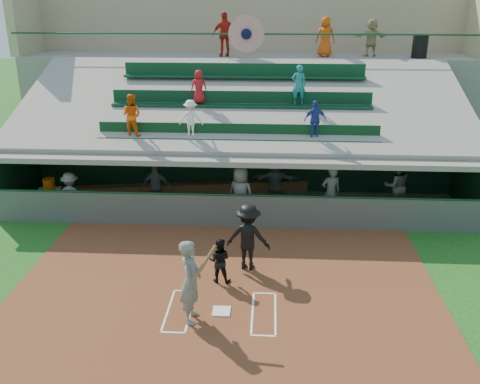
# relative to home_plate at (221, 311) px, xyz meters

# --- Properties ---
(ground) EXTENTS (100.00, 100.00, 0.00)m
(ground) POSITION_rel_home_plate_xyz_m (0.00, 0.00, -0.04)
(ground) COLOR #1A5417
(ground) RESTS_ON ground
(dirt_slab) EXTENTS (11.00, 9.00, 0.02)m
(dirt_slab) POSITION_rel_home_plate_xyz_m (0.00, 0.50, -0.03)
(dirt_slab) COLOR brown
(dirt_slab) RESTS_ON ground
(home_plate) EXTENTS (0.43, 0.43, 0.03)m
(home_plate) POSITION_rel_home_plate_xyz_m (0.00, 0.00, 0.00)
(home_plate) COLOR white
(home_plate) RESTS_ON dirt_slab
(batters_box_chalk) EXTENTS (2.65, 1.85, 0.01)m
(batters_box_chalk) POSITION_rel_home_plate_xyz_m (0.00, 0.00, -0.01)
(batters_box_chalk) COLOR white
(batters_box_chalk) RESTS_ON dirt_slab
(dugout_floor) EXTENTS (16.00, 3.50, 0.04)m
(dugout_floor) POSITION_rel_home_plate_xyz_m (0.00, 6.75, -0.02)
(dugout_floor) COLOR gray
(dugout_floor) RESTS_ON ground
(concourse_slab) EXTENTS (20.00, 3.00, 4.60)m
(concourse_slab) POSITION_rel_home_plate_xyz_m (0.00, 13.50, 2.26)
(concourse_slab) COLOR gray
(concourse_slab) RESTS_ON ground
(grandstand) EXTENTS (20.40, 10.40, 7.80)m
(grandstand) POSITION_rel_home_plate_xyz_m (-0.01, 10.51, 2.23)
(grandstand) COLOR #515651
(grandstand) RESTS_ON ground
(batter_at_plate) EXTENTS (0.88, 0.80, 2.04)m
(batter_at_plate) POSITION_rel_home_plate_xyz_m (-0.66, -0.35, 1.01)
(batter_at_plate) COLOR #60635E
(batter_at_plate) RESTS_ON dirt_slab
(catcher) EXTENTS (0.63, 0.51, 1.24)m
(catcher) POSITION_rel_home_plate_xyz_m (-0.18, 1.45, 0.60)
(catcher) COLOR black
(catcher) RESTS_ON dirt_slab
(home_umpire) EXTENTS (1.32, 0.90, 1.89)m
(home_umpire) POSITION_rel_home_plate_xyz_m (0.54, 2.25, 0.93)
(home_umpire) COLOR black
(home_umpire) RESTS_ON dirt_slab
(dugout_bench) EXTENTS (14.02, 2.78, 0.42)m
(dugout_bench) POSITION_rel_home_plate_xyz_m (-0.25, 8.12, 0.22)
(dugout_bench) COLOR brown
(dugout_bench) RESTS_ON dugout_floor
(white_table) EXTENTS (0.89, 0.74, 0.68)m
(white_table) POSITION_rel_home_plate_xyz_m (-6.68, 6.24, 0.34)
(white_table) COLOR white
(white_table) RESTS_ON dugout_floor
(water_cooler) EXTENTS (0.41, 0.41, 0.41)m
(water_cooler) POSITION_rel_home_plate_xyz_m (-6.64, 6.19, 0.89)
(water_cooler) COLOR #DE5E0D
(water_cooler) RESTS_ON white_table
(dugout_player_a) EXTENTS (1.04, 0.62, 1.58)m
(dugout_player_a) POSITION_rel_home_plate_xyz_m (-5.59, 5.44, 0.79)
(dugout_player_a) COLOR #585A55
(dugout_player_a) RESTS_ON dugout_floor
(dugout_player_b) EXTENTS (0.98, 0.41, 1.66)m
(dugout_player_b) POSITION_rel_home_plate_xyz_m (-2.86, 6.35, 0.83)
(dugout_player_b) COLOR #50524E
(dugout_player_b) RESTS_ON dugout_floor
(dugout_player_c) EXTENTS (1.09, 0.93, 1.90)m
(dugout_player_c) POSITION_rel_home_plate_xyz_m (0.15, 5.45, 0.95)
(dugout_player_c) COLOR #565854
(dugout_player_c) RESTS_ON dugout_floor
(dugout_player_d) EXTENTS (1.64, 0.56, 1.76)m
(dugout_player_d) POSITION_rel_home_plate_xyz_m (1.30, 7.04, 0.89)
(dugout_player_d) COLOR #555853
(dugout_player_d) RESTS_ON dugout_floor
(dugout_player_e) EXTENTS (0.74, 0.57, 1.81)m
(dugout_player_e) POSITION_rel_home_plate_xyz_m (3.15, 5.89, 0.91)
(dugout_player_e) COLOR #60635D
(dugout_player_e) RESTS_ON dugout_floor
(dugout_player_f) EXTENTS (0.97, 0.79, 1.85)m
(dugout_player_f) POSITION_rel_home_plate_xyz_m (5.47, 6.64, 0.93)
(dugout_player_f) COLOR #575A55
(dugout_player_f) RESTS_ON dugout_floor
(trash_bin) EXTENTS (0.64, 0.64, 0.95)m
(trash_bin) POSITION_rel_home_plate_xyz_m (7.32, 12.70, 5.04)
(trash_bin) COLOR black
(trash_bin) RESTS_ON concourse_slab
(concourse_staff_a) EXTENTS (1.17, 0.77, 1.85)m
(concourse_staff_a) POSITION_rel_home_plate_xyz_m (-0.95, 12.72, 5.49)
(concourse_staff_a) COLOR #AB2013
(concourse_staff_a) RESTS_ON concourse_slab
(concourse_staff_b) EXTENTS (0.88, 0.64, 1.67)m
(concourse_staff_b) POSITION_rel_home_plate_xyz_m (3.34, 12.86, 5.40)
(concourse_staff_b) COLOR #C9470B
(concourse_staff_b) RESTS_ON concourse_slab
(concourse_staff_c) EXTENTS (1.53, 0.78, 1.58)m
(concourse_staff_c) POSITION_rel_home_plate_xyz_m (5.33, 13.11, 5.36)
(concourse_staff_c) COLOR tan
(concourse_staff_c) RESTS_ON concourse_slab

